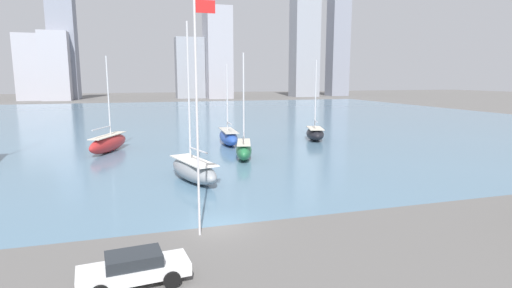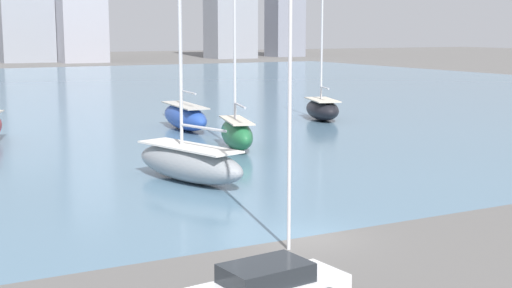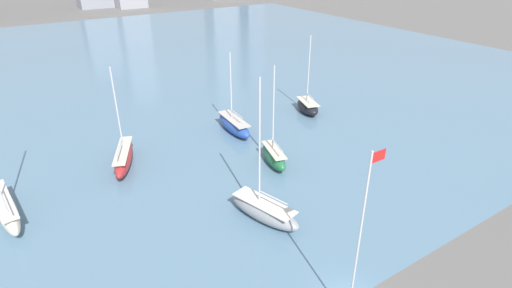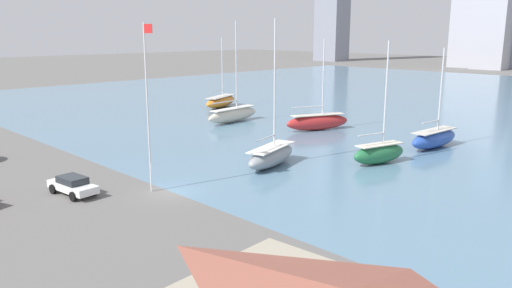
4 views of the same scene
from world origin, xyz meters
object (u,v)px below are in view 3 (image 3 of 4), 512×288
(sailboat_blue, at_px, (234,125))
(sailboat_red, at_px, (124,157))
(sailboat_gray, at_px, (264,210))
(flag_pole, at_px, (360,239))
(sailboat_cream, at_px, (5,207))
(sailboat_green, at_px, (274,156))
(sailboat_black, at_px, (308,106))

(sailboat_blue, bearing_deg, sailboat_red, -171.97)
(sailboat_gray, bearing_deg, sailboat_red, 99.13)
(flag_pole, relative_size, sailboat_gray, 0.96)
(sailboat_blue, xyz_separation_m, sailboat_cream, (-28.90, -5.11, 0.04))
(sailboat_green, bearing_deg, sailboat_blue, 101.83)
(flag_pole, distance_m, sailboat_green, 23.94)
(sailboat_cream, bearing_deg, sailboat_green, -17.35)
(sailboat_red, height_order, sailboat_green, sailboat_green)
(flag_pole, relative_size, sailboat_black, 1.14)
(sailboat_black, bearing_deg, sailboat_blue, -162.62)
(sailboat_blue, relative_size, sailboat_cream, 0.77)
(flag_pole, bearing_deg, sailboat_gray, 83.80)
(flag_pole, xyz_separation_m, sailboat_blue, (9.11, 32.27, -6.31))
(sailboat_gray, bearing_deg, sailboat_blue, 52.25)
(sailboat_black, distance_m, sailboat_green, 17.87)
(sailboat_red, bearing_deg, sailboat_cream, -139.88)
(flag_pole, distance_m, sailboat_blue, 34.12)
(flag_pole, xyz_separation_m, sailboat_cream, (-19.80, 27.16, -6.27))
(sailboat_green, distance_m, sailboat_cream, 28.86)
(sailboat_blue, bearing_deg, flag_pole, -102.08)
(flag_pole, distance_m, sailboat_black, 40.01)
(sailboat_blue, xyz_separation_m, sailboat_green, (-0.60, -10.79, 0.03))
(sailboat_green, bearing_deg, sailboat_gray, -115.03)
(sailboat_red, distance_m, sailboat_cream, 13.38)
(sailboat_cream, relative_size, sailboat_gray, 1.02)
(sailboat_green, height_order, sailboat_cream, sailboat_cream)
(sailboat_cream, distance_m, sailboat_gray, 25.48)
(flag_pole, distance_m, sailboat_red, 32.43)
(sailboat_black, relative_size, sailboat_blue, 1.07)
(flag_pole, relative_size, sailboat_blue, 1.22)
(sailboat_red, distance_m, sailboat_gray, 19.85)
(sailboat_cream, bearing_deg, sailboat_gray, -39.60)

